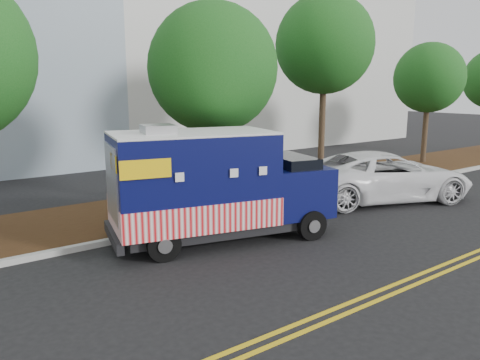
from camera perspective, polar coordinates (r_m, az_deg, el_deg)
ground at (r=12.80m, az=0.30°, el=-6.71°), size 120.00×120.00×0.00m
curb at (r=13.87m, az=-3.17°, el=-4.95°), size 120.00×0.18×0.15m
mulch_strip at (r=15.61m, az=-7.41°, el=-3.17°), size 120.00×4.00×0.15m
centerline_near at (r=9.84m, az=16.41°, el=-12.90°), size 120.00×0.10×0.01m
centerline_far at (r=9.70m, az=17.61°, el=-13.32°), size 120.00×0.10×0.01m
tree_b at (r=15.02m, az=-3.33°, el=13.43°), size 4.06×4.06×6.56m
tree_c at (r=19.60m, az=10.29°, el=15.95°), size 3.93×3.93×7.57m
tree_d at (r=25.47m, az=22.06°, el=11.46°), size 3.43×3.43×6.10m
sign_post at (r=13.11m, az=-8.08°, el=-0.94°), size 0.06×0.06×2.40m
food_truck at (r=12.03m, az=-3.39°, el=-1.04°), size 6.13×3.38×3.07m
white_car at (r=17.25m, az=17.13°, el=0.47°), size 6.78×4.89×1.71m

